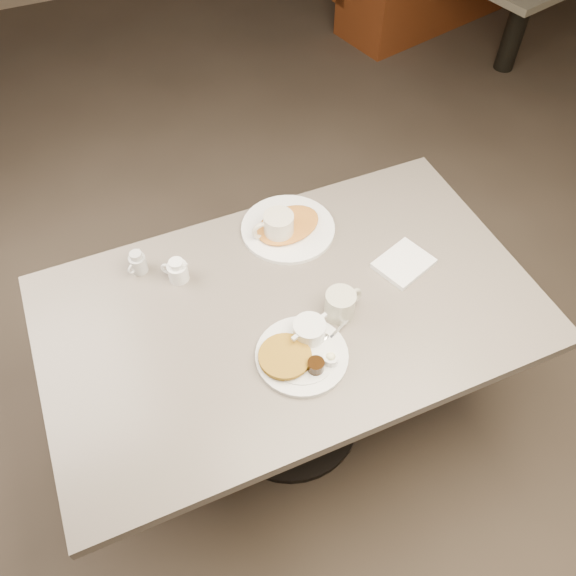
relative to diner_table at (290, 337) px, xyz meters
name	(u,v)px	position (x,y,z in m)	size (l,w,h in m)	color
room	(292,129)	(0.00, 0.00, 0.82)	(7.04, 8.04, 2.84)	#4C3F33
diner_table	(290,337)	(0.00, 0.00, 0.00)	(1.50, 0.90, 0.75)	slate
main_plate	(301,350)	(-0.04, -0.17, 0.19)	(0.35, 0.34, 0.07)	white
coffee_mug_near	(341,304)	(0.13, -0.08, 0.22)	(0.14, 0.11, 0.09)	beige
napkin	(404,263)	(0.40, 0.01, 0.18)	(0.21, 0.19, 0.02)	white
coffee_mug_far	(277,227)	(0.08, 0.28, 0.22)	(0.15, 0.11, 0.10)	#EDE2C9
creamer_left	(138,263)	(-0.39, 0.33, 0.21)	(0.07, 0.07, 0.08)	beige
creamer_right	(177,271)	(-0.28, 0.24, 0.21)	(0.08, 0.08, 0.08)	white
hash_plate	(288,227)	(0.12, 0.30, 0.18)	(0.39, 0.39, 0.04)	white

